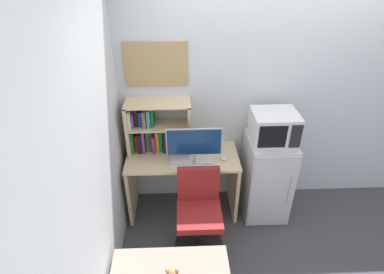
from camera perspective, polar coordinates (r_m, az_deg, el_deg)
The scene contains 11 objects.
wall_back at distance 3.56m, azimuth 20.70°, elevation 7.24°, with size 6.40×0.04×2.60m, color silver.
wall_left at distance 2.03m, azimuth -20.83°, elevation -12.65°, with size 0.04×4.40×2.60m, color silver.
desk at distance 3.44m, azimuth -1.70°, elevation -6.71°, with size 1.18×0.55×0.75m.
hutch_bookshelf at distance 3.29m, azimuth -7.38°, elevation 1.75°, with size 0.66×0.29×0.57m.
monitor at distance 3.04m, azimuth 0.36°, elevation -1.43°, with size 0.54×0.21×0.42m.
keyboard at distance 3.21m, azimuth -0.09°, elevation -4.26°, with size 0.45×0.14×0.02m, color silver.
computer_mouse at distance 3.26m, azimuth 5.78°, elevation -3.75°, with size 0.07×0.10×0.03m, color silver.
mini_fridge at distance 3.56m, azimuth 13.35°, elevation -7.02°, with size 0.47×0.57×0.95m.
microwave at distance 3.22m, azimuth 14.69°, elevation 1.80°, with size 0.45×0.39×0.31m.
desk_chair at distance 3.17m, azimuth 1.25°, elevation -14.17°, with size 0.49×0.49×0.86m.
wall_corkboard at distance 3.13m, azimuth -6.57°, elevation 13.03°, with size 0.62×0.02×0.44m, color tan.
Camera 1 is at (-0.97, -2.97, 2.65)m, focal length 29.27 mm.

